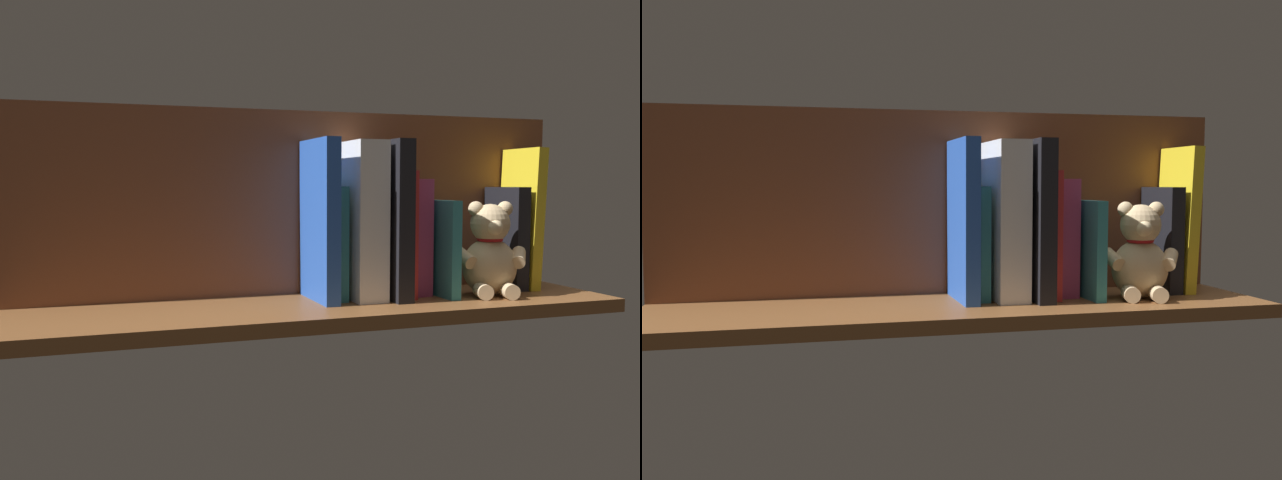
# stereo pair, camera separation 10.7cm
# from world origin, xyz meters

# --- Properties ---
(ground_plane) EXTENTS (0.98, 0.26, 0.02)m
(ground_plane) POSITION_xyz_m (0.00, 0.00, -0.01)
(ground_plane) COLOR brown
(shelf_back_panel) EXTENTS (0.98, 0.02, 0.31)m
(shelf_back_panel) POSITION_xyz_m (0.00, -0.11, 0.16)
(shelf_back_panel) COLOR brown
(shelf_back_panel) RESTS_ON ground_plane
(book_0) EXTENTS (0.03, 0.11, 0.25)m
(book_0) POSITION_xyz_m (-0.40, -0.04, 0.13)
(book_0) COLOR yellow
(book_0) RESTS_ON ground_plane
(book_1) EXTENTS (0.03, 0.11, 0.18)m
(book_1) POSITION_xyz_m (-0.37, -0.04, 0.09)
(book_1) COLOR black
(book_1) RESTS_ON ground_plane
(teddy_bear) EXTENTS (0.13, 0.12, 0.16)m
(teddy_bear) POSITION_xyz_m (-0.30, 0.02, 0.07)
(teddy_bear) COLOR #D1B284
(teddy_bear) RESTS_ON ground_plane
(book_2) EXTENTS (0.02, 0.15, 0.16)m
(book_2) POSITION_xyz_m (-0.22, -0.02, 0.08)
(book_2) COLOR teal
(book_2) RESTS_ON ground_plane
(book_3) EXTENTS (0.03, 0.10, 0.20)m
(book_3) POSITION_xyz_m (-0.18, -0.04, 0.10)
(book_3) COLOR #B23F72
(book_3) RESTS_ON ground_plane
(book_4) EXTENTS (0.01, 0.12, 0.21)m
(book_4) POSITION_xyz_m (-0.15, -0.03, 0.11)
(book_4) COLOR red
(book_4) RESTS_ON ground_plane
(book_5) EXTENTS (0.03, 0.15, 0.26)m
(book_5) POSITION_xyz_m (-0.13, -0.02, 0.13)
(book_5) COLOR black
(book_5) RESTS_ON ground_plane
(dictionary_thick_white) EXTENTS (0.05, 0.13, 0.26)m
(dictionary_thick_white) POSITION_xyz_m (-0.08, -0.03, 0.13)
(dictionary_thick_white) COLOR white
(dictionary_thick_white) RESTS_ON ground_plane
(book_6) EXTENTS (0.02, 0.11, 0.19)m
(book_6) POSITION_xyz_m (-0.04, -0.04, 0.09)
(book_6) COLOR teal
(book_6) RESTS_ON ground_plane
(book_7) EXTENTS (0.02, 0.14, 0.26)m
(book_7) POSITION_xyz_m (-0.01, -0.03, 0.13)
(book_7) COLOR blue
(book_7) RESTS_ON ground_plane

